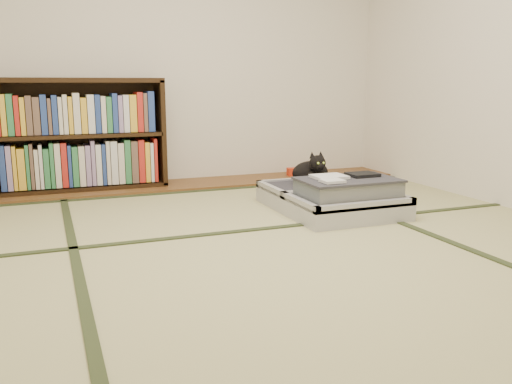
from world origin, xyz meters
name	(u,v)px	position (x,y,z in m)	size (l,w,h in m)	color
floor	(271,250)	(0.00, 0.00, 0.00)	(4.50, 4.50, 0.00)	#C7C685
wood_strip	(183,185)	(0.00, 2.00, 0.01)	(4.00, 0.50, 0.02)	brown
red_item	(295,172)	(1.11, 2.03, 0.06)	(0.15, 0.09, 0.07)	red
tatami_borders	(240,227)	(0.00, 0.49, 0.00)	(4.00, 4.50, 0.01)	#2D381E
bookcase	(80,137)	(-0.83, 2.07, 0.45)	(1.37, 0.31, 0.92)	black
suitcase	(333,197)	(0.75, 0.66, 0.10)	(0.74, 0.98, 0.29)	#A9AAAE
cat	(312,172)	(0.73, 0.95, 0.24)	(0.33, 0.33, 0.26)	black
cable_coil	(331,181)	(0.91, 0.99, 0.15)	(0.10, 0.10, 0.02)	white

